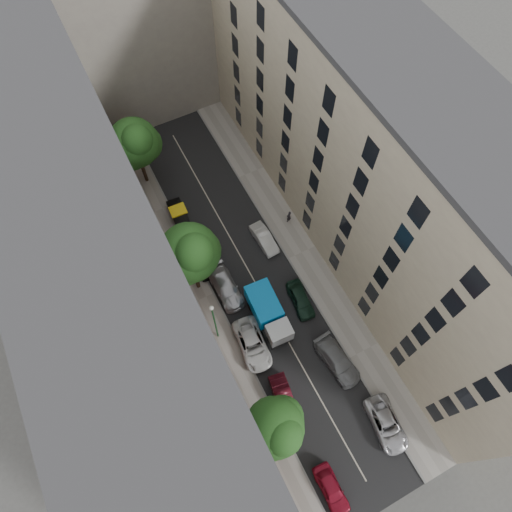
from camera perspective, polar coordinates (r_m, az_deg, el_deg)
ground at (r=43.65m, az=-0.55°, el=-2.54°), size 120.00×120.00×0.00m
road_surface at (r=43.64m, az=-0.55°, el=-2.53°), size 8.00×44.00×0.02m
sidewalk_left at (r=42.92m, az=-7.14°, el=-5.51°), size 3.00×44.00×0.15m
sidewalk_right at (r=44.92m, az=5.72°, el=0.42°), size 3.00×44.00×0.15m
building_left at (r=34.04m, az=-17.48°, el=-2.97°), size 8.00×44.00×20.00m
building_right at (r=38.88m, az=14.20°, el=10.57°), size 8.00×44.00×20.00m
building_endcap at (r=54.65m, az=-15.62°, el=26.44°), size 18.00×12.00×18.00m
tarp_truck at (r=40.71m, az=1.52°, el=-7.08°), size 2.49×5.73×2.60m
car_left_0 at (r=39.34m, az=9.42°, el=-26.84°), size 1.66×3.90×1.32m
car_left_1 at (r=39.60m, az=3.47°, el=-17.27°), size 2.02×4.21×1.33m
car_left_2 at (r=40.55m, az=-0.46°, el=-10.97°), size 2.84×5.27×1.40m
car_left_3 at (r=42.48m, az=-3.81°, el=-3.89°), size 2.10×5.05×1.46m
car_left_4 at (r=43.91m, az=-6.76°, el=-0.48°), size 1.87×4.34×1.46m
car_left_5 at (r=46.76m, az=-9.54°, el=4.95°), size 1.64×4.21×1.37m
car_right_0 at (r=40.62m, az=15.98°, el=-19.56°), size 2.77×4.99×1.32m
car_right_1 at (r=40.75m, az=10.14°, el=-12.76°), size 2.54×5.13×1.43m
car_right_2 at (r=42.16m, az=5.60°, el=-5.42°), size 2.08×4.19×1.37m
car_right_3 at (r=44.82m, az=1.03°, el=2.18°), size 1.56×3.95×1.28m
tree_near at (r=34.95m, az=2.53°, el=-20.72°), size 4.78×4.42×7.19m
tree_mid at (r=37.53m, az=-8.10°, el=0.22°), size 5.33×5.07×9.58m
tree_far at (r=46.38m, az=-14.79°, el=13.33°), size 5.16×4.87×8.46m
lamp_post at (r=37.43m, az=-5.25°, el=-7.92°), size 0.36×0.36×7.06m
pedestrian at (r=45.89m, az=4.13°, el=4.95°), size 0.69×0.58×1.60m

